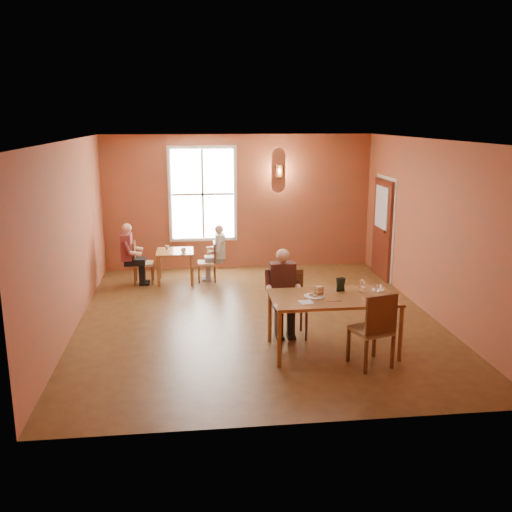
{
  "coord_description": "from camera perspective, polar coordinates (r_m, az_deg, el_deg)",
  "views": [
    {
      "loc": [
        -1.12,
        -9.17,
        3.34
      ],
      "look_at": [
        0.0,
        0.2,
        1.05
      ],
      "focal_mm": 40.0,
      "sensor_mm": 36.0,
      "label": 1
    }
  ],
  "objects": [
    {
      "name": "napkin",
      "position": [
        7.99,
        5.03,
        -4.61
      ],
      "size": [
        0.21,
        0.21,
        0.01
      ],
      "primitive_type": "cube",
      "rotation": [
        0.0,
        0.0,
        0.18
      ],
      "color": "white",
      "rests_on": "main_table"
    },
    {
      "name": "main_table",
      "position": [
        8.43,
        7.65,
        -6.75
      ],
      "size": [
        1.79,
        1.01,
        0.84
      ],
      "primitive_type": null,
      "color": "brown",
      "rests_on": "ground"
    },
    {
      "name": "wall_front",
      "position": [
        6.06,
        4.17,
        -4.05
      ],
      "size": [
        6.0,
        0.04,
        3.0
      ],
      "primitive_type": "cube",
      "color": "brown",
      "rests_on": "ground"
    },
    {
      "name": "diner_white",
      "position": [
        11.92,
        -4.83,
        0.15
      ],
      "size": [
        0.45,
        0.45,
        1.14
      ],
      "primitive_type": null,
      "rotation": [
        0.0,
        0.0,
        1.57
      ],
      "color": "silver",
      "rests_on": "ground"
    },
    {
      "name": "cup_b",
      "position": [
        12.05,
        -8.88,
        0.85
      ],
      "size": [
        0.1,
        0.1,
        0.08
      ],
      "primitive_type": "imported",
      "rotation": [
        0.0,
        0.0,
        0.07
      ],
      "color": "white",
      "rests_on": "second_table"
    },
    {
      "name": "cup_a",
      "position": [
        11.75,
        -7.27,
        0.58
      ],
      "size": [
        0.12,
        0.12,
        0.08
      ],
      "primitive_type": "imported",
      "rotation": [
        0.0,
        0.0,
        0.2
      ],
      "color": "silver",
      "rests_on": "second_table"
    },
    {
      "name": "menu_stand",
      "position": [
        8.53,
        8.46,
        -2.84
      ],
      "size": [
        0.14,
        0.1,
        0.21
      ],
      "primitive_type": "cube",
      "rotation": [
        0.0,
        0.0,
        0.31
      ],
      "color": "black",
      "rests_on": "main_table"
    },
    {
      "name": "chair_diner_maroon",
      "position": [
        11.99,
        -11.18,
        -0.63
      ],
      "size": [
        0.39,
        0.39,
        0.88
      ],
      "primitive_type": null,
      "rotation": [
        0.0,
        0.0,
        -1.57
      ],
      "color": "#401D0F",
      "rests_on": "ground"
    },
    {
      "name": "second_table",
      "position": [
        11.98,
        -8.06,
        -1.04
      ],
      "size": [
        0.75,
        0.75,
        0.67
      ],
      "primitive_type": null,
      "color": "brown",
      "rests_on": "ground"
    },
    {
      "name": "goblet_a",
      "position": [
        8.51,
        10.54,
        -2.95
      ],
      "size": [
        0.09,
        0.09,
        0.21
      ],
      "primitive_type": null,
      "rotation": [
        0.0,
        0.0,
        -0.07
      ],
      "color": "white",
      "rests_on": "main_table"
    },
    {
      "name": "wall_right",
      "position": [
        10.22,
        17.1,
        2.66
      ],
      "size": [
        0.04,
        7.0,
        3.0
      ],
      "primitive_type": "cube",
      "color": "brown",
      "rests_on": "ground"
    },
    {
      "name": "plate_food",
      "position": [
        8.22,
        5.83,
        -3.99
      ],
      "size": [
        0.39,
        0.39,
        0.04
      ],
      "primitive_type": "cylinder",
      "rotation": [
        0.0,
        0.0,
        -0.42
      ],
      "color": "silver",
      "rests_on": "main_table"
    },
    {
      "name": "door",
      "position": [
        12.38,
        12.47,
        2.66
      ],
      "size": [
        0.12,
        1.04,
        2.1
      ],
      "primitive_type": "cube",
      "color": "maroon",
      "rests_on": "ground"
    },
    {
      "name": "ground",
      "position": [
        9.82,
        0.14,
        -6.24
      ],
      "size": [
        6.0,
        7.0,
        0.01
      ],
      "primitive_type": "cube",
      "color": "brown",
      "rests_on": "ground"
    },
    {
      "name": "sandwich",
      "position": [
        8.28,
        6.3,
        -3.58
      ],
      "size": [
        0.13,
        0.12,
        0.12
      ],
      "primitive_type": "cube",
      "rotation": [
        0.0,
        0.0,
        0.35
      ],
      "color": "tan",
      "rests_on": "main_table"
    },
    {
      "name": "ceiling",
      "position": [
        9.24,
        0.15,
        11.53
      ],
      "size": [
        6.0,
        7.0,
        0.04
      ],
      "primitive_type": "cube",
      "color": "white",
      "rests_on": "wall_back"
    },
    {
      "name": "chair_empty",
      "position": [
        8.01,
        11.44,
        -7.11
      ],
      "size": [
        0.59,
        0.59,
        1.08
      ],
      "primitive_type": null,
      "rotation": [
        0.0,
        0.0,
        0.29
      ],
      "color": "brown",
      "rests_on": "ground"
    },
    {
      "name": "wall_sconce",
      "position": [
        12.78,
        2.33,
        8.51
      ],
      "size": [
        0.16,
        0.16,
        0.28
      ],
      "primitive_type": "cylinder",
      "color": "brown",
      "rests_on": "wall_back"
    },
    {
      "name": "goblet_b",
      "position": [
        8.33,
        12.08,
        -3.36
      ],
      "size": [
        0.11,
        0.11,
        0.22
      ],
      "primitive_type": null,
      "rotation": [
        0.0,
        0.0,
        0.34
      ],
      "color": "white",
      "rests_on": "main_table"
    },
    {
      "name": "sunglasses",
      "position": [
        8.18,
        12.21,
        -4.41
      ],
      "size": [
        0.15,
        0.08,
        0.02
      ],
      "primitive_type": "cube",
      "rotation": [
        0.0,
        0.0,
        0.29
      ],
      "color": "black",
      "rests_on": "main_table"
    },
    {
      "name": "wall_back",
      "position": [
        12.85,
        -1.76,
        5.4
      ],
      "size": [
        6.0,
        0.04,
        3.0
      ],
      "primitive_type": "cube",
      "color": "brown",
      "rests_on": "ground"
    },
    {
      "name": "diner_maroon",
      "position": [
        11.95,
        -11.37,
        0.2
      ],
      "size": [
        0.49,
        0.49,
        1.24
      ],
      "primitive_type": null,
      "rotation": [
        0.0,
        0.0,
        -1.57
      ],
      "color": "#5B111A",
      "rests_on": "ground"
    },
    {
      "name": "window",
      "position": [
        12.73,
        -5.35,
        6.18
      ],
      "size": [
        1.36,
        0.1,
        1.96
      ],
      "primitive_type": "cube",
      "color": "white",
      "rests_on": "wall_back"
    },
    {
      "name": "side_plate",
      "position": [
        8.68,
        12.07,
        -3.36
      ],
      "size": [
        0.19,
        0.19,
        0.01
      ],
      "primitive_type": "cylinder",
      "rotation": [
        0.0,
        0.0,
        0.08
      ],
      "color": "white",
      "rests_on": "main_table"
    },
    {
      "name": "diner_main",
      "position": [
        8.82,
        3.54,
        -4.11
      ],
      "size": [
        0.52,
        0.52,
        1.31
      ],
      "primitive_type": null,
      "rotation": [
        0.0,
        0.0,
        3.14
      ],
      "color": "#362519",
      "rests_on": "ground"
    },
    {
      "name": "chair_diner_main",
      "position": [
        8.89,
        3.5,
        -4.91
      ],
      "size": [
        0.45,
        0.45,
        1.03
      ],
      "primitive_type": null,
      "rotation": [
        0.0,
        0.0,
        3.14
      ],
      "color": "#562E19",
      "rests_on": "ground"
    },
    {
      "name": "chair_diner_white",
      "position": [
        11.96,
        -4.96,
        -0.58
      ],
      "size": [
        0.36,
        0.36,
        0.83
      ],
      "primitive_type": null,
      "rotation": [
        0.0,
        0.0,
        1.57
      ],
      "color": "brown",
      "rests_on": "ground"
    },
    {
      "name": "wall_left",
      "position": [
        9.54,
        -18.06,
        1.84
      ],
      "size": [
        0.04,
        7.0,
        3.0
      ],
      "primitive_type": "cube",
      "color": "brown",
      "rests_on": "ground"
    },
    {
      "name": "knife",
      "position": [
        8.07,
        7.75,
        -4.53
      ],
      "size": [
        0.22,
        0.03,
        0.0
      ],
      "primitive_type": "cube",
      "rotation": [
        0.0,
        0.0,
        0.04
      ],
      "color": "white",
      "rests_on": "main_table"
    }
  ]
}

